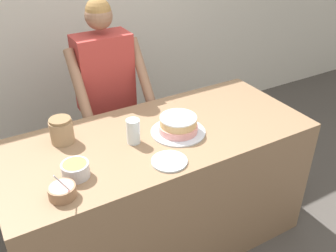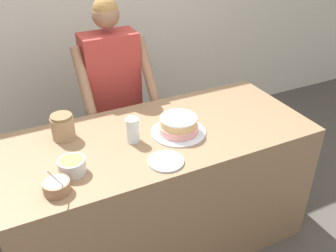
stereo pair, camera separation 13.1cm
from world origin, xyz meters
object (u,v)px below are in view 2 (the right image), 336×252
at_px(drinking_glass, 133,130).
at_px(stoneware_jar, 63,127).
at_px(frosting_bowl_pink, 57,186).
at_px(person_baker, 112,85).
at_px(ceramic_plate, 166,161).
at_px(frosting_bowl_olive, 72,166).
at_px(cake, 179,126).

bearing_deg(drinking_glass, stoneware_jar, 149.04).
bearing_deg(frosting_bowl_pink, person_baker, 58.08).
height_order(frosting_bowl_pink, ceramic_plate, frosting_bowl_pink).
bearing_deg(frosting_bowl_pink, stoneware_jar, 73.42).
xyz_separation_m(drinking_glass, stoneware_jar, (-0.37, 0.22, 0.00)).
height_order(person_baker, frosting_bowl_pink, person_baker).
bearing_deg(frosting_bowl_pink, frosting_bowl_olive, 48.57).
xyz_separation_m(person_baker, drinking_glass, (-0.12, -0.75, 0.04)).
xyz_separation_m(person_baker, cake, (0.17, -0.79, 0.01)).
height_order(person_baker, frosting_bowl_olive, person_baker).
bearing_deg(cake, drinking_glass, 172.41).
bearing_deg(stoneware_jar, frosting_bowl_olive, -95.81).
height_order(frosting_bowl_olive, ceramic_plate, frosting_bowl_olive).
bearing_deg(cake, frosting_bowl_olive, -171.37).
bearing_deg(stoneware_jar, ceramic_plate, -48.06).
xyz_separation_m(person_baker, ceramic_plate, (-0.04, -1.04, -0.03)).
bearing_deg(drinking_glass, person_baker, 80.69).
bearing_deg(ceramic_plate, cake, 49.90).
distance_m(frosting_bowl_pink, frosting_bowl_olive, 0.16).
xyz_separation_m(person_baker, stoneware_jar, (-0.49, -0.53, 0.04)).
bearing_deg(person_baker, ceramic_plate, -92.17).
bearing_deg(frosting_bowl_olive, stoneware_jar, 84.19).
height_order(cake, frosting_bowl_pink, frosting_bowl_pink).
relative_size(frosting_bowl_olive, ceramic_plate, 0.72).
xyz_separation_m(frosting_bowl_pink, ceramic_plate, (0.60, -0.02, -0.03)).
xyz_separation_m(frosting_bowl_olive, stoneware_jar, (0.04, 0.36, 0.03)).
bearing_deg(frosting_bowl_pink, drinking_glass, 27.43).
bearing_deg(person_baker, cake, -78.19).
distance_m(person_baker, frosting_bowl_pink, 1.20).
height_order(frosting_bowl_olive, drinking_glass, drinking_glass).
height_order(cake, frosting_bowl_olive, cake).
distance_m(cake, drinking_glass, 0.29).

